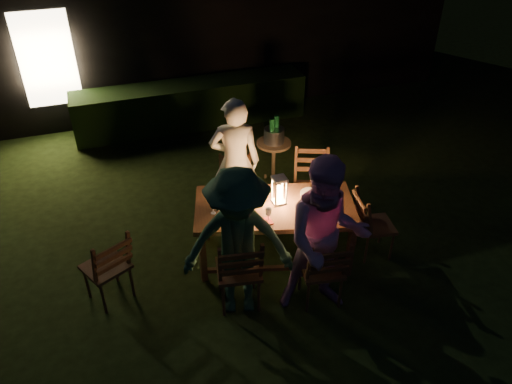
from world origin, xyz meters
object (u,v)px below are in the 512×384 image
object	(u,v)px
chair_near_left	(239,282)
bottle_table	(254,196)
chair_far_right	(310,199)
chair_end	(373,235)
chair_spare	(109,278)
person_house_side	(235,162)
person_opp_right	(326,238)
person_opp_left	(238,245)
chair_far_left	(236,203)
bottle_bucket_b	(276,131)
dining_table	(275,211)
chair_near_right	(321,280)
lantern	(279,192)
ice_bucket	(274,135)
side_table	(274,147)
bottle_bucket_a	(272,134)

from	to	relation	value
chair_near_left	bottle_table	xyz separation A→B (m)	(0.40, 0.69, 0.60)
chair_near_left	chair_far_right	distance (m)	1.84
chair_end	chair_spare	world-z (taller)	chair_spare
person_house_side	person_opp_right	distance (m)	1.87
person_opp_left	chair_far_left	bearing A→B (deg)	90.00
chair_spare	bottle_bucket_b	xyz separation A→B (m)	(2.63, 1.74, 0.55)
dining_table	chair_near_right	bearing A→B (deg)	-59.57
person_opp_right	chair_far_right	bearing A→B (deg)	86.32
chair_far_left	lantern	distance (m)	1.09
chair_near_left	person_opp_right	xyz separation A→B (m)	(0.85, -0.29, 0.61)
chair_near_left	bottle_table	distance (m)	1.00
ice_bucket	person_opp_left	bearing A→B (deg)	-118.79
person_house_side	side_table	distance (m)	1.11
chair_far_right	dining_table	bearing A→B (deg)	60.38
side_table	bottle_bucket_b	world-z (taller)	bottle_bucket_b
chair_far_left	lantern	xyz separation A→B (m)	(0.28, -0.83, 0.64)
person_house_side	side_table	world-z (taller)	person_house_side
bottle_table	chair_end	bearing A→B (deg)	-15.99
dining_table	chair_spare	distance (m)	2.02
chair_near_left	person_opp_left	bearing A→B (deg)	-98.91
chair_spare	chair_far_left	bearing A→B (deg)	1.34
chair_far_left	ice_bucket	bearing A→B (deg)	-121.36
dining_table	chair_spare	bearing A→B (deg)	-161.94
dining_table	bottle_bucket_a	bearing A→B (deg)	86.74
person_house_side	person_opp_right	bearing A→B (deg)	118.76
person_opp_left	person_house_side	bearing A→B (deg)	90.00
bottle_table	bottle_bucket_a	distance (m)	1.71
person_opp_left	side_table	xyz separation A→B (m)	(1.26, 2.29, -0.28)
dining_table	bottle_bucket_a	distance (m)	1.68
chair_end	bottle_bucket_a	xyz separation A→B (m)	(-0.63, 1.92, 0.56)
lantern	bottle_bucket_a	bearing A→B (deg)	72.51
chair_near_left	person_opp_right	size ratio (longest dim) A/B	0.56
dining_table	chair_end	bearing A→B (deg)	-0.11
person_opp_left	ice_bucket	distance (m)	2.61
bottle_table	side_table	distance (m)	1.79
chair_near_right	bottle_table	distance (m)	1.21
chair_near_right	chair_spare	xyz separation A→B (m)	(-2.21, 0.79, -0.00)
dining_table	lantern	size ratio (longest dim) A/B	5.87
person_opp_left	chair_end	bearing A→B (deg)	25.94
chair_near_right	side_table	bearing A→B (deg)	90.29
chair_near_left	bottle_bucket_b	world-z (taller)	chair_near_left
person_house_side	side_table	size ratio (longest dim) A/B	2.60
person_opp_left	ice_bucket	bearing A→B (deg)	77.11
side_table	person_house_side	bearing A→B (deg)	-138.70
bottle_table	side_table	bearing A→B (deg)	61.60
ice_bucket	bottle_bucket_a	distance (m)	0.08
chair_spare	person_opp_right	world-z (taller)	person_opp_right
chair_near_left	bottle_bucket_a	bearing A→B (deg)	71.32
chair_spare	person_opp_right	distance (m)	2.43
bottle_table	person_opp_right	bearing A→B (deg)	-65.41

